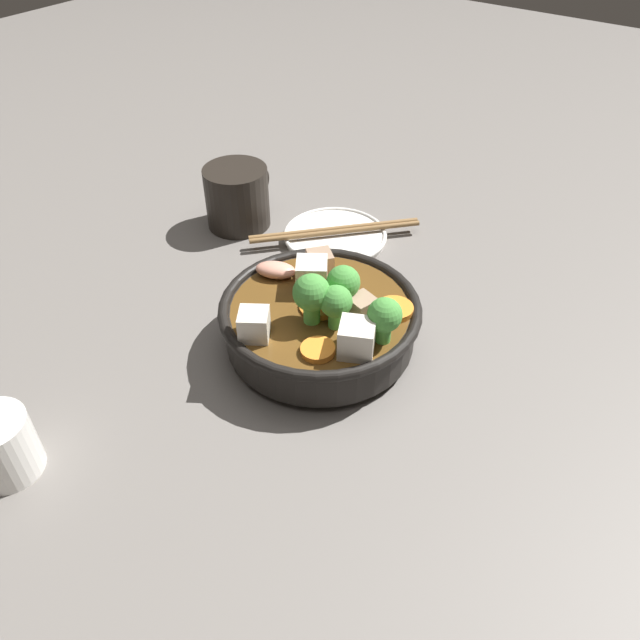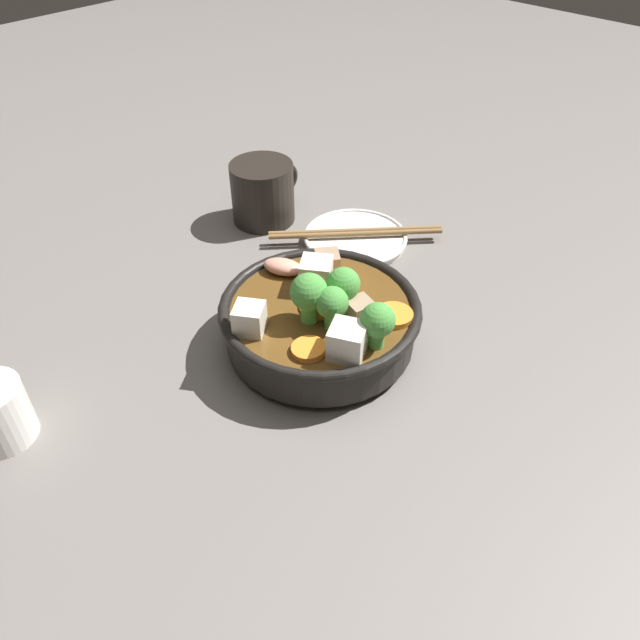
# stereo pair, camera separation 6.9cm
# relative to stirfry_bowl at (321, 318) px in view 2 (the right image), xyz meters

# --- Properties ---
(ground_plane) EXTENTS (3.00, 3.00, 0.00)m
(ground_plane) POSITION_rel_stirfry_bowl_xyz_m (0.00, 0.00, -0.04)
(ground_plane) COLOR slate
(stirfry_bowl) EXTENTS (0.22, 0.22, 0.11)m
(stirfry_bowl) POSITION_rel_stirfry_bowl_xyz_m (0.00, 0.00, 0.00)
(stirfry_bowl) COLOR black
(stirfry_bowl) RESTS_ON ground_plane
(side_saucer) EXTENTS (0.14, 0.14, 0.01)m
(side_saucer) POSITION_rel_stirfry_bowl_xyz_m (0.19, 0.11, -0.03)
(side_saucer) COLOR white
(side_saucer) RESTS_ON ground_plane
(dark_mug) EXTENTS (0.11, 0.09, 0.09)m
(dark_mug) POSITION_rel_stirfry_bowl_xyz_m (0.14, 0.25, 0.00)
(dark_mug) COLOR black
(dark_mug) RESTS_ON ground_plane
(chopsticks_pair) EXTENTS (0.19, 0.17, 0.01)m
(chopsticks_pair) POSITION_rel_stirfry_bowl_xyz_m (0.19, 0.11, -0.03)
(chopsticks_pair) COLOR olive
(chopsticks_pair) RESTS_ON side_saucer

